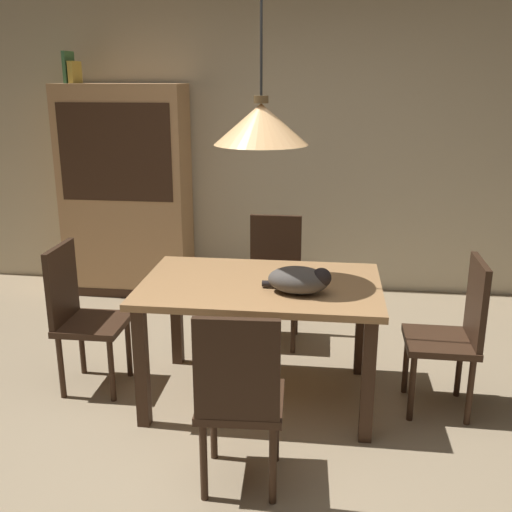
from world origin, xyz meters
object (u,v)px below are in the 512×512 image
at_px(dining_table, 261,299).
at_px(chair_near_front, 239,395).
at_px(chair_left_side, 80,311).
at_px(chair_right_side, 455,330).
at_px(chair_far_back, 274,274).
at_px(hutch_bookcase, 127,196).
at_px(cat_sleeping, 300,280).
at_px(book_green_slim, 69,67).
at_px(pendant_lamp, 261,124).
at_px(book_yellow_short, 75,72).

xyz_separation_m(dining_table, chair_near_front, (0.00, -0.88, -0.14)).
relative_size(dining_table, chair_left_side, 1.51).
distance_m(chair_right_side, chair_far_back, 1.43).
distance_m(dining_table, hutch_bookcase, 2.28).
height_order(dining_table, chair_right_side, chair_right_side).
xyz_separation_m(cat_sleeping, hutch_bookcase, (-1.65, 1.92, 0.06)).
height_order(hutch_bookcase, book_green_slim, book_green_slim).
bearing_deg(dining_table, cat_sleeping, -31.83).
xyz_separation_m(chair_right_side, hutch_bookcase, (-2.54, 1.78, 0.38)).
xyz_separation_m(chair_left_side, chair_far_back, (1.13, 0.88, 0.00)).
height_order(chair_left_side, book_green_slim, book_green_slim).
xyz_separation_m(dining_table, chair_right_side, (1.13, -0.00, -0.14)).
height_order(chair_near_front, chair_left_side, same).
distance_m(cat_sleeping, pendant_lamp, 0.88).
bearing_deg(chair_right_side, chair_left_side, 179.98).
distance_m(chair_near_front, book_green_slim, 3.55).
xyz_separation_m(chair_right_side, chair_left_side, (-2.26, 0.00, 0.00)).
distance_m(hutch_bookcase, book_green_slim, 1.17).
relative_size(dining_table, chair_right_side, 1.51).
bearing_deg(chair_far_back, cat_sleeping, -76.93).
height_order(chair_right_side, cat_sleeping, chair_right_side).
bearing_deg(cat_sleeping, book_green_slim, 137.27).
relative_size(dining_table, cat_sleeping, 3.58).
bearing_deg(dining_table, pendant_lamp, 75.96).
bearing_deg(book_yellow_short, dining_table, -44.72).
height_order(chair_right_side, hutch_bookcase, hutch_bookcase).
height_order(cat_sleeping, hutch_bookcase, hutch_bookcase).
bearing_deg(chair_near_front, dining_table, 90.24).
relative_size(dining_table, pendant_lamp, 1.08).
distance_m(chair_left_side, pendant_lamp, 1.61).
xyz_separation_m(chair_right_side, pendant_lamp, (-1.13, 0.00, 1.15)).
bearing_deg(chair_near_front, pendant_lamp, 90.24).
distance_m(pendant_lamp, hutch_bookcase, 2.39).
height_order(chair_right_side, chair_far_back, same).
xyz_separation_m(hutch_bookcase, book_green_slim, (-0.44, 0.00, 1.09)).
distance_m(dining_table, book_green_slim, 2.89).
relative_size(dining_table, book_green_slim, 5.38).
height_order(dining_table, chair_left_side, chair_left_side).
height_order(cat_sleeping, book_yellow_short, book_yellow_short).
bearing_deg(book_yellow_short, cat_sleeping, -43.44).
distance_m(dining_table, book_yellow_short, 2.84).
bearing_deg(book_green_slim, chair_left_side, -68.03).
bearing_deg(hutch_bookcase, book_green_slim, 179.80).
distance_m(hutch_bookcase, book_yellow_short, 1.12).
bearing_deg(hutch_bookcase, cat_sleeping, -49.42).
distance_m(cat_sleeping, book_yellow_short, 3.01).
bearing_deg(dining_table, chair_near_front, -89.76).
bearing_deg(chair_near_front, book_green_slim, 124.85).
height_order(chair_near_front, chair_far_back, same).
bearing_deg(cat_sleeping, chair_right_side, 9.36).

